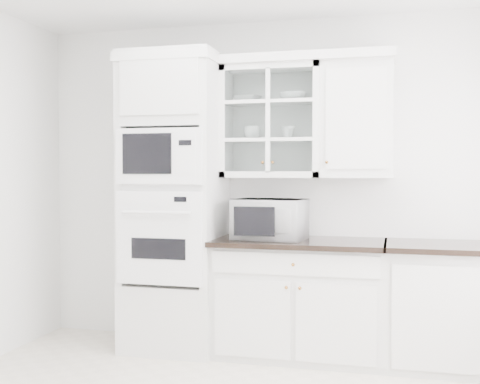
# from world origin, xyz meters

# --- Properties ---
(room_shell) EXTENTS (4.00, 3.50, 2.70)m
(room_shell) POSITION_xyz_m (0.00, 0.43, 1.78)
(room_shell) COLOR white
(room_shell) RESTS_ON ground
(oven_column) EXTENTS (0.76, 0.68, 2.40)m
(oven_column) POSITION_xyz_m (-0.75, 1.42, 1.20)
(oven_column) COLOR silver
(oven_column) RESTS_ON ground
(base_cabinet_run) EXTENTS (1.32, 0.67, 0.92)m
(base_cabinet_run) POSITION_xyz_m (0.28, 1.45, 0.46)
(base_cabinet_run) COLOR silver
(base_cabinet_run) RESTS_ON ground
(extra_base_cabinet) EXTENTS (0.72, 0.67, 0.92)m
(extra_base_cabinet) POSITION_xyz_m (1.28, 1.45, 0.46)
(extra_base_cabinet) COLOR silver
(extra_base_cabinet) RESTS_ON ground
(upper_cabinet_glass) EXTENTS (0.80, 0.33, 0.90)m
(upper_cabinet_glass) POSITION_xyz_m (0.03, 1.58, 1.85)
(upper_cabinet_glass) COLOR silver
(upper_cabinet_glass) RESTS_ON room_shell
(upper_cabinet_solid) EXTENTS (0.55, 0.33, 0.90)m
(upper_cabinet_solid) POSITION_xyz_m (0.71, 1.58, 1.85)
(upper_cabinet_solid) COLOR silver
(upper_cabinet_solid) RESTS_ON room_shell
(crown_molding) EXTENTS (2.14, 0.38, 0.07)m
(crown_molding) POSITION_xyz_m (-0.07, 1.56, 2.33)
(crown_molding) COLOR white
(crown_molding) RESTS_ON room_shell
(countertop_microwave) EXTENTS (0.58, 0.50, 0.31)m
(countertop_microwave) POSITION_xyz_m (0.05, 1.42, 1.08)
(countertop_microwave) COLOR white
(countertop_microwave) RESTS_ON base_cabinet_run
(bowl_a) EXTENTS (0.25, 0.25, 0.05)m
(bowl_a) POSITION_xyz_m (-0.18, 1.59, 2.04)
(bowl_a) COLOR white
(bowl_a) RESTS_ON upper_cabinet_glass
(bowl_b) EXTENTS (0.23, 0.23, 0.07)m
(bowl_b) POSITION_xyz_m (0.20, 1.57, 2.04)
(bowl_b) COLOR white
(bowl_b) RESTS_ON upper_cabinet_glass
(cup_a) EXTENTS (0.15, 0.15, 0.11)m
(cup_a) POSITION_xyz_m (-0.14, 1.58, 1.76)
(cup_a) COLOR white
(cup_a) RESTS_ON upper_cabinet_glass
(cup_b) EXTENTS (0.14, 0.14, 0.10)m
(cup_b) POSITION_xyz_m (0.16, 1.59, 1.76)
(cup_b) COLOR white
(cup_b) RESTS_ON upper_cabinet_glass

